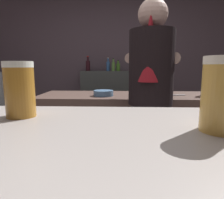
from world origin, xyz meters
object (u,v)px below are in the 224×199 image
object	(u,v)px
mixing_bowl	(103,93)
bottle_hot_sauce	(88,65)
chefs_knife	(173,95)
bottle_vinegar	(118,67)
bottle_soy	(108,66)
pint_glass_far	(20,89)
knife_block	(211,85)
bottle_olive_oil	(113,66)
bartender	(150,96)
pint_glass_near	(223,95)

from	to	relation	value
mixing_bowl	bottle_hot_sauce	distance (m)	1.53
chefs_knife	bottle_vinegar	bearing A→B (deg)	102.36
chefs_knife	bottle_soy	world-z (taller)	bottle_soy
mixing_bowl	pint_glass_far	size ratio (longest dim) A/B	1.29
knife_block	bottle_hot_sauce	world-z (taller)	bottle_hot_sauce
bottle_olive_oil	bottle_hot_sauce	bearing A→B (deg)	170.63
bartender	bottle_hot_sauce	distance (m)	2.00
pint_glass_near	bottle_olive_oil	world-z (taller)	bottle_olive_oil
bottle_soy	bottle_olive_oil	bearing A→B (deg)	-43.80
pint_glass_far	bottle_hot_sauce	xyz separation A→B (m)	(-0.28, 2.86, 0.08)
knife_block	pint_glass_near	distance (m)	1.70
bartender	bottle_olive_oil	world-z (taller)	bartender
chefs_knife	bottle_hot_sauce	bearing A→B (deg)	118.27
mixing_bowl	pint_glass_far	bearing A→B (deg)	-94.25
bottle_olive_oil	mixing_bowl	bearing A→B (deg)	-91.90
bartender	bottle_hot_sauce	bearing A→B (deg)	39.06
mixing_bowl	pint_glass_near	world-z (taller)	pint_glass_near
chefs_knife	bottle_vinegar	distance (m)	1.59
mixing_bowl	bottle_hot_sauce	bearing A→B (deg)	104.65
pint_glass_far	bottle_vinegar	bearing A→B (deg)	85.53
bartender	mixing_bowl	xyz separation A→B (m)	(-0.40, 0.37, -0.03)
bartender	bottle_vinegar	bearing A→B (deg)	24.32
pint_glass_near	bottle_hot_sauce	distance (m)	3.06
pint_glass_near	bottle_vinegar	distance (m)	3.01
bottle_hot_sauce	knife_block	bearing A→B (deg)	-44.55
pint_glass_far	bottle_hot_sauce	bearing A→B (deg)	95.56
bartender	pint_glass_near	xyz separation A→B (m)	(-0.02, -1.13, 0.17)
bartender	pint_glass_near	distance (m)	1.15
chefs_knife	bottle_olive_oil	xyz separation A→B (m)	(-0.63, 1.35, 0.28)
mixing_bowl	bottle_vinegar	size ratio (longest dim) A/B	1.07
knife_block	pint_glass_near	bearing A→B (deg)	-113.06
bartender	bottle_soy	distance (m)	1.91
bottle_olive_oil	bottle_hot_sauce	world-z (taller)	bottle_hot_sauce
knife_block	bottle_soy	size ratio (longest dim) A/B	1.28
knife_block	bottle_olive_oil	xyz separation A→B (m)	(-0.99, 1.33, 0.18)
mixing_bowl	bottle_vinegar	world-z (taller)	bottle_vinegar
knife_block	pint_glass_near	world-z (taller)	pint_glass_near
bartender	bottle_olive_oil	xyz separation A→B (m)	(-0.35, 1.76, 0.23)
mixing_bowl	bottle_olive_oil	xyz separation A→B (m)	(0.05, 1.39, 0.26)
knife_block	pint_glass_near	xyz separation A→B (m)	(-0.67, -1.56, 0.12)
knife_block	bottle_olive_oil	bearing A→B (deg)	126.79
pint_glass_near	bottle_hot_sauce	xyz separation A→B (m)	(-0.76, 2.96, 0.08)
pint_glass_far	bottle_olive_oil	world-z (taller)	bottle_olive_oil
bartender	chefs_knife	bearing A→B (deg)	-18.77
bartender	bottle_hot_sauce	world-z (taller)	bartender
pint_glass_far	bottle_vinegar	xyz separation A→B (m)	(0.23, 2.90, 0.05)
knife_block	bottle_vinegar	world-z (taller)	bottle_vinegar
chefs_knife	bottle_hot_sauce	distance (m)	1.80
bottle_soy	pint_glass_far	bearing A→B (deg)	-91.18
chefs_knife	pint_glass_near	xyz separation A→B (m)	(-0.30, -1.54, 0.22)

